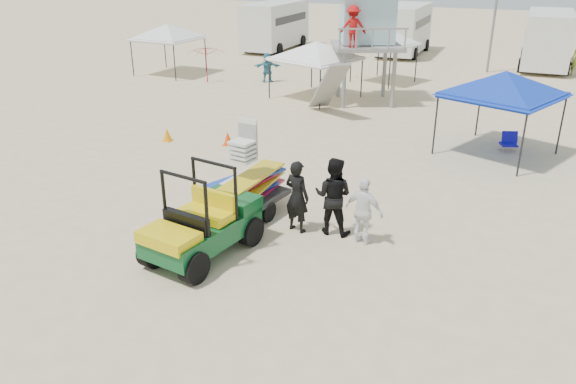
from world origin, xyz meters
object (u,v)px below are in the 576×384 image
at_px(utility_cart, 200,217).
at_px(man_left, 297,196).
at_px(surf_trailer, 247,183).
at_px(canopy_blue, 506,75).
at_px(lifeguard_tower, 367,23).

relative_size(utility_cart, man_left, 1.60).
height_order(utility_cart, surf_trailer, surf_trailer).
xyz_separation_m(surf_trailer, canopy_blue, (5.61, 7.81, 1.80)).
xyz_separation_m(utility_cart, canopy_blue, (5.62, 10.15, 1.75)).
xyz_separation_m(lifeguard_tower, canopy_blue, (6.32, -5.54, -0.84)).
relative_size(utility_cart, lifeguard_tower, 0.62).
height_order(man_left, lifeguard_tower, lifeguard_tower).
bearing_deg(utility_cart, surf_trailer, 89.84).
height_order(surf_trailer, lifeguard_tower, lifeguard_tower).
distance_m(utility_cart, surf_trailer, 2.34).
bearing_deg(utility_cart, canopy_blue, 61.02).
bearing_deg(surf_trailer, lifeguard_tower, 93.05).
distance_m(utility_cart, lifeguard_tower, 15.92).
relative_size(utility_cart, canopy_blue, 0.71).
bearing_deg(lifeguard_tower, surf_trailer, -86.95).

